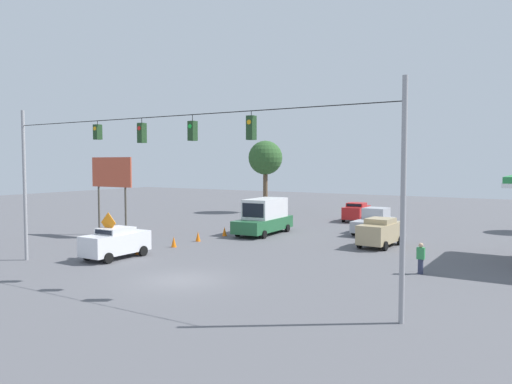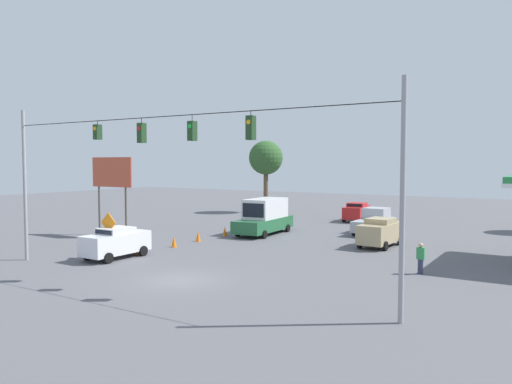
{
  "view_description": "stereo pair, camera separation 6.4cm",
  "coord_description": "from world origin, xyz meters",
  "px_view_note": "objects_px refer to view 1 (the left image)",
  "views": [
    {
      "loc": [
        -16.22,
        18.99,
        5.88
      ],
      "look_at": [
        0.07,
        -7.32,
        4.06
      ],
      "focal_mm": 35.0,
      "sensor_mm": 36.0,
      "label": 1
    },
    {
      "loc": [
        -16.28,
        18.96,
        5.88
      ],
      "look_at": [
        0.07,
        -7.32,
        4.06
      ],
      "focal_mm": 35.0,
      "sensor_mm": 36.0,
      "label": 2
    }
  ],
  "objects_px": {
    "pedestrian": "(421,258)",
    "tree_horizon_right": "(265,158)",
    "roadside_billboard": "(112,178)",
    "sedan_white_parked_shoulder": "(116,242)",
    "sedan_red_withflow_deep": "(356,212)",
    "traffic_cone_fifth": "(244,227)",
    "pickup_truck_silver_oncoming_deep": "(374,222)",
    "sedan_tan_oncoming_far": "(380,232)",
    "traffic_cone_third": "(198,236)",
    "traffic_cone_second": "(174,242)",
    "work_zone_sign": "(108,226)",
    "overhead_signal_span": "(168,167)",
    "traffic_cone_fourth": "(224,231)",
    "box_truck_green_withflow_far": "(264,217)",
    "traffic_cone_nearest": "(138,248)"
  },
  "relations": [
    {
      "from": "sedan_white_parked_shoulder",
      "to": "pedestrian",
      "type": "distance_m",
      "value": 17.88
    },
    {
      "from": "roadside_billboard",
      "to": "tree_horizon_right",
      "type": "bearing_deg",
      "value": -92.08
    },
    {
      "from": "sedan_tan_oncoming_far",
      "to": "box_truck_green_withflow_far",
      "type": "bearing_deg",
      "value": -6.03
    },
    {
      "from": "overhead_signal_span",
      "to": "box_truck_green_withflow_far",
      "type": "bearing_deg",
      "value": -74.13
    },
    {
      "from": "sedan_tan_oncoming_far",
      "to": "work_zone_sign",
      "type": "distance_m",
      "value": 18.33
    },
    {
      "from": "pedestrian",
      "to": "sedan_red_withflow_deep",
      "type": "bearing_deg",
      "value": -61.63
    },
    {
      "from": "traffic_cone_third",
      "to": "roadside_billboard",
      "type": "relative_size",
      "value": 0.12
    },
    {
      "from": "sedan_red_withflow_deep",
      "to": "sedan_white_parked_shoulder",
      "type": "bearing_deg",
      "value": 77.89
    },
    {
      "from": "sedan_tan_oncoming_far",
      "to": "traffic_cone_third",
      "type": "xyz_separation_m",
      "value": [
        12.32,
        4.93,
        -0.67
      ]
    },
    {
      "from": "overhead_signal_span",
      "to": "traffic_cone_nearest",
      "type": "relative_size",
      "value": 30.7
    },
    {
      "from": "sedan_red_withflow_deep",
      "to": "traffic_cone_third",
      "type": "height_order",
      "value": "sedan_red_withflow_deep"
    },
    {
      "from": "roadside_billboard",
      "to": "sedan_white_parked_shoulder",
      "type": "bearing_deg",
      "value": 139.03
    },
    {
      "from": "traffic_cone_nearest",
      "to": "sedan_white_parked_shoulder",
      "type": "bearing_deg",
      "value": 83.48
    },
    {
      "from": "traffic_cone_nearest",
      "to": "traffic_cone_fourth",
      "type": "height_order",
      "value": "same"
    },
    {
      "from": "sedan_white_parked_shoulder",
      "to": "box_truck_green_withflow_far",
      "type": "relative_size",
      "value": 0.65
    },
    {
      "from": "sedan_tan_oncoming_far",
      "to": "traffic_cone_fourth",
      "type": "relative_size",
      "value": 6.11
    },
    {
      "from": "overhead_signal_span",
      "to": "box_truck_green_withflow_far",
      "type": "height_order",
      "value": "overhead_signal_span"
    },
    {
      "from": "sedan_red_withflow_deep",
      "to": "traffic_cone_fifth",
      "type": "xyz_separation_m",
      "value": [
        5.43,
        12.43,
        -0.6
      ]
    },
    {
      "from": "overhead_signal_span",
      "to": "roadside_billboard",
      "type": "height_order",
      "value": "overhead_signal_span"
    },
    {
      "from": "sedan_red_withflow_deep",
      "to": "traffic_cone_fourth",
      "type": "xyz_separation_m",
      "value": [
        5.39,
        15.32,
        -0.6
      ]
    },
    {
      "from": "overhead_signal_span",
      "to": "tree_horizon_right",
      "type": "distance_m",
      "value": 35.38
    },
    {
      "from": "sedan_white_parked_shoulder",
      "to": "sedan_red_withflow_deep",
      "type": "distance_m",
      "value": 27.06
    },
    {
      "from": "pickup_truck_silver_oncoming_deep",
      "to": "traffic_cone_fifth",
      "type": "bearing_deg",
      "value": 25.81
    },
    {
      "from": "sedan_white_parked_shoulder",
      "to": "traffic_cone_fifth",
      "type": "bearing_deg",
      "value": -91.0
    },
    {
      "from": "sedan_white_parked_shoulder",
      "to": "sedan_tan_oncoming_far",
      "type": "bearing_deg",
      "value": -134.34
    },
    {
      "from": "traffic_cone_fourth",
      "to": "roadside_billboard",
      "type": "distance_m",
      "value": 10.03
    },
    {
      "from": "box_truck_green_withflow_far",
      "to": "pedestrian",
      "type": "bearing_deg",
      "value": 150.05
    },
    {
      "from": "sedan_white_parked_shoulder",
      "to": "pedestrian",
      "type": "bearing_deg",
      "value": -162.41
    },
    {
      "from": "pedestrian",
      "to": "tree_horizon_right",
      "type": "distance_m",
      "value": 34.09
    },
    {
      "from": "roadside_billboard",
      "to": "tree_horizon_right",
      "type": "height_order",
      "value": "tree_horizon_right"
    },
    {
      "from": "traffic_cone_fourth",
      "to": "roadside_billboard",
      "type": "bearing_deg",
      "value": 30.82
    },
    {
      "from": "sedan_red_withflow_deep",
      "to": "traffic_cone_fifth",
      "type": "distance_m",
      "value": 13.58
    },
    {
      "from": "sedan_white_parked_shoulder",
      "to": "sedan_red_withflow_deep",
      "type": "height_order",
      "value": "sedan_white_parked_shoulder"
    },
    {
      "from": "pickup_truck_silver_oncoming_deep",
      "to": "traffic_cone_third",
      "type": "relative_size",
      "value": 7.3
    },
    {
      "from": "traffic_cone_nearest",
      "to": "traffic_cone_fifth",
      "type": "bearing_deg",
      "value": -90.24
    },
    {
      "from": "sedan_red_withflow_deep",
      "to": "traffic_cone_second",
      "type": "height_order",
      "value": "sedan_red_withflow_deep"
    },
    {
      "from": "sedan_white_parked_shoulder",
      "to": "pedestrian",
      "type": "height_order",
      "value": "sedan_white_parked_shoulder"
    },
    {
      "from": "sedan_tan_oncoming_far",
      "to": "overhead_signal_span",
      "type": "bearing_deg",
      "value": 71.86
    },
    {
      "from": "sedan_red_withflow_deep",
      "to": "pickup_truck_silver_oncoming_deep",
      "type": "bearing_deg",
      "value": 119.66
    },
    {
      "from": "traffic_cone_fifth",
      "to": "pickup_truck_silver_oncoming_deep",
      "type": "bearing_deg",
      "value": -154.19
    },
    {
      "from": "overhead_signal_span",
      "to": "sedan_white_parked_shoulder",
      "type": "xyz_separation_m",
      "value": [
        7.24,
        -3.26,
        -4.66
      ]
    },
    {
      "from": "overhead_signal_span",
      "to": "work_zone_sign",
      "type": "relative_size",
      "value": 8.02
    },
    {
      "from": "work_zone_sign",
      "to": "traffic_cone_fifth",
      "type": "bearing_deg",
      "value": -92.27
    },
    {
      "from": "pickup_truck_silver_oncoming_deep",
      "to": "traffic_cone_nearest",
      "type": "distance_m",
      "value": 19.74
    },
    {
      "from": "overhead_signal_span",
      "to": "traffic_cone_fourth",
      "type": "xyz_separation_m",
      "value": [
        6.95,
        -14.4,
        -5.29
      ]
    },
    {
      "from": "pickup_truck_silver_oncoming_deep",
      "to": "box_truck_green_withflow_far",
      "type": "bearing_deg",
      "value": 32.59
    },
    {
      "from": "pedestrian",
      "to": "tree_horizon_right",
      "type": "bearing_deg",
      "value": -45.18
    },
    {
      "from": "sedan_tan_oncoming_far",
      "to": "traffic_cone_second",
      "type": "relative_size",
      "value": 6.11
    },
    {
      "from": "overhead_signal_span",
      "to": "box_truck_green_withflow_far",
      "type": "distance_m",
      "value": 18.29
    },
    {
      "from": "traffic_cone_third",
      "to": "traffic_cone_fifth",
      "type": "bearing_deg",
      "value": -90.6
    }
  ]
}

